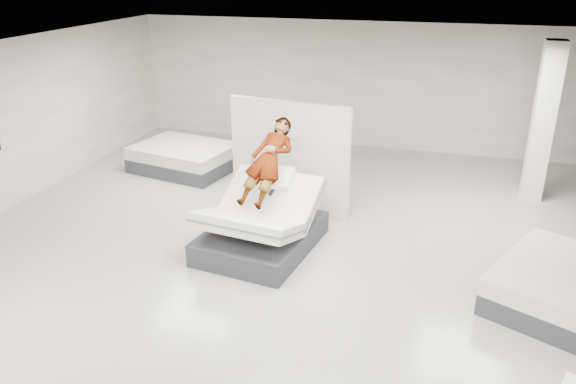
% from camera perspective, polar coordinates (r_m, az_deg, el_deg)
% --- Properties ---
extents(room, '(14.00, 14.04, 3.20)m').
position_cam_1_polar(room, '(8.14, -0.56, 1.08)').
color(room, '#A2A099').
rests_on(room, ground).
extents(hero_bed, '(1.90, 2.37, 1.27)m').
position_cam_1_polar(hero_bed, '(9.50, -2.72, -3.47)').
color(hero_bed, '#333338').
rests_on(hero_bed, floor).
extents(person, '(0.81, 1.52, 1.58)m').
position_cam_1_polar(person, '(9.40, -1.99, 2.11)').
color(person, slate).
rests_on(person, hero_bed).
extents(remote, '(0.07, 0.15, 0.08)m').
position_cam_1_polar(remote, '(9.10, -1.68, -0.05)').
color(remote, black).
rests_on(remote, person).
extents(divider_panel, '(2.40, 0.40, 2.18)m').
position_cam_1_polar(divider_panel, '(10.71, 0.13, 3.53)').
color(divider_panel, silver).
rests_on(divider_panel, floor).
extents(flat_bed_right_far, '(2.32, 2.58, 0.58)m').
position_cam_1_polar(flat_bed_right_far, '(8.96, 26.00, -8.59)').
color(flat_bed_right_far, '#333338').
rests_on(flat_bed_right_far, floor).
extents(flat_bed_left_far, '(2.45, 2.02, 0.60)m').
position_cam_1_polar(flat_bed_left_far, '(13.36, -10.49, 3.45)').
color(flat_bed_left_far, '#333338').
rests_on(flat_bed_left_far, floor).
extents(column, '(0.40, 0.40, 3.20)m').
position_cam_1_polar(column, '(12.24, 24.47, 6.42)').
color(column, white).
rests_on(column, floor).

